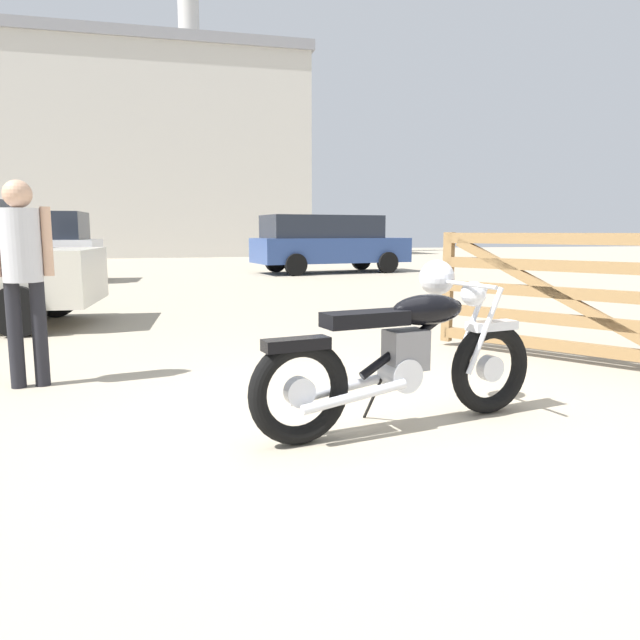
% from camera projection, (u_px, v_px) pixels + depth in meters
% --- Properties ---
extents(ground_plane, '(80.00, 80.00, 0.00)m').
position_uv_depth(ground_plane, '(369.00, 421.00, 4.00)').
color(ground_plane, tan).
extents(vintage_motorcycle, '(2.06, 0.80, 1.07)m').
position_uv_depth(vintage_motorcycle, '(408.00, 351.00, 3.84)').
color(vintage_motorcycle, black).
rests_on(vintage_motorcycle, ground_plane).
extents(timber_gate, '(1.59, 2.14, 1.60)m').
position_uv_depth(timber_gate, '(588.00, 291.00, 5.59)').
color(timber_gate, olive).
rests_on(timber_gate, ground_plane).
extents(bystander, '(0.46, 0.30, 1.66)m').
position_uv_depth(bystander, '(22.00, 262.00, 4.73)').
color(bystander, black).
rests_on(bystander, ground_plane).
extents(white_estate_far, '(4.94, 2.59, 1.74)m').
position_uv_depth(white_estate_far, '(328.00, 242.00, 18.19)').
color(white_estate_far, black).
rests_on(white_estate_far, ground_plane).
extents(blue_hatchback_right, '(4.75, 2.07, 1.74)m').
position_uv_depth(blue_hatchback_right, '(2.00, 245.00, 14.57)').
color(blue_hatchback_right, black).
rests_on(blue_hatchback_right, ground_plane).
extents(industrial_building, '(22.91, 9.53, 22.02)m').
position_uv_depth(industrial_building, '(84.00, 153.00, 31.05)').
color(industrial_building, beige).
rests_on(industrial_building, ground_plane).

